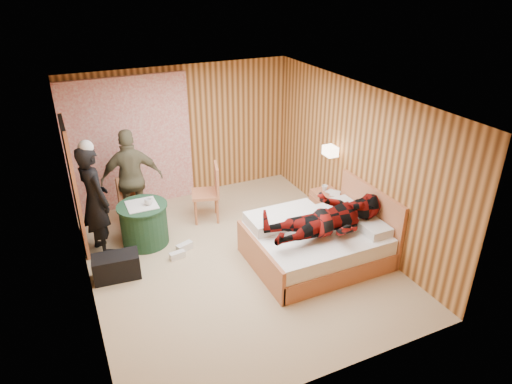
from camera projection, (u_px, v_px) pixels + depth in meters
name	position (u px, v px, depth m)	size (l,w,h in m)	color
floor	(235.00, 258.00, 7.04)	(4.20, 5.00, 0.01)	tan
ceiling	(231.00, 99.00, 5.93)	(4.20, 5.00, 0.01)	white
wall_back	(183.00, 133.00, 8.52)	(4.20, 0.02, 2.50)	tan
wall_left	(78.00, 215.00, 5.70)	(0.02, 5.00, 2.50)	tan
wall_right	(355.00, 161.00, 7.27)	(0.02, 5.00, 2.50)	tan
curtain	(130.00, 144.00, 8.11)	(2.20, 0.08, 2.40)	#F0E1D0
doorway	(74.00, 187.00, 6.95)	(0.06, 0.90, 2.05)	black
wall_lamp	(330.00, 151.00, 7.55)	(0.26, 0.24, 0.16)	gold
bed	(317.00, 242.00, 6.90)	(1.96, 1.51, 1.04)	#C0774E
nightstand	(327.00, 207.00, 7.90)	(0.43, 0.59, 0.57)	#C0774E
round_table	(144.00, 224.00, 7.28)	(0.79, 0.79, 0.70)	#224932
chair_far	(133.00, 198.00, 7.70)	(0.55, 0.55, 0.93)	#C0774E
chair_near	(210.00, 188.00, 7.89)	(0.57, 0.57, 1.02)	#C0774E
duffel_bag	(116.00, 266.00, 6.53)	(0.65, 0.35, 0.37)	black
sneaker_left	(177.00, 255.00, 7.02)	(0.24, 0.10, 0.11)	silver
sneaker_right	(185.00, 247.00, 7.22)	(0.27, 0.11, 0.12)	silver
woman_standing	(95.00, 200.00, 6.87)	(0.64, 0.42, 1.76)	black
man_at_table	(132.00, 179.00, 7.60)	(1.01, 0.42, 1.72)	brown
man_on_bed	(329.00, 210.00, 6.44)	(1.77, 0.67, 0.86)	maroon
book_lower	(330.00, 194.00, 7.73)	(0.17, 0.22, 0.02)	silver
book_upper	(330.00, 193.00, 7.72)	(0.16, 0.22, 0.02)	silver
cup_nightstand	(325.00, 188.00, 7.86)	(0.10, 0.10, 0.09)	silver
cup_table	(148.00, 202.00, 7.10)	(0.12, 0.12, 0.10)	silver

